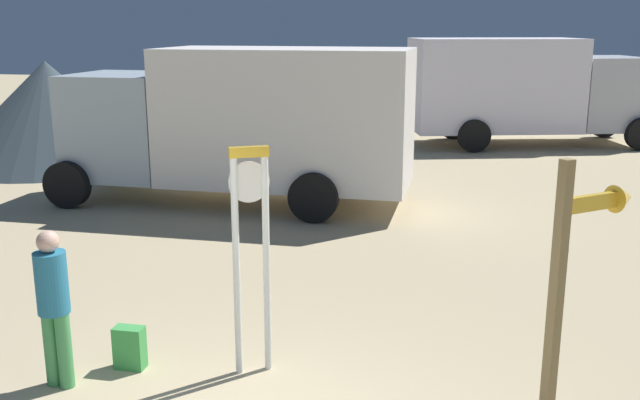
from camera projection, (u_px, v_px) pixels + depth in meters
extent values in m
cylinder|color=white|center=(236.00, 269.00, 7.02)|extent=(0.07, 0.07, 2.22)
cylinder|color=white|center=(267.00, 266.00, 7.10)|extent=(0.07, 0.07, 2.22)
cube|color=yellow|center=(249.00, 152.00, 6.78)|extent=(0.38, 0.25, 0.10)
cylinder|color=white|center=(249.00, 182.00, 6.88)|extent=(0.37, 0.22, 0.40)
cube|color=black|center=(248.00, 181.00, 6.90)|extent=(0.06, 0.04, 0.09)
cube|color=black|center=(248.00, 181.00, 6.90)|extent=(0.08, 0.05, 0.15)
cube|color=#957C4E|center=(556.00, 291.00, 6.27)|extent=(0.14, 0.14, 2.35)
cube|color=yellow|center=(592.00, 203.00, 6.23)|extent=(0.49, 0.41, 0.14)
cone|color=yellow|center=(623.00, 198.00, 6.41)|extent=(0.33, 0.33, 0.25)
sphere|color=#EFE28E|center=(558.00, 351.00, 6.44)|extent=(0.04, 0.04, 0.04)
sphere|color=#F0E888|center=(562.00, 302.00, 6.33)|extent=(0.04, 0.04, 0.04)
sphere|color=#FAE397|center=(566.00, 251.00, 6.22)|extent=(0.04, 0.04, 0.04)
sphere|color=#FFEA80|center=(571.00, 199.00, 6.10)|extent=(0.04, 0.04, 0.04)
cylinder|color=#489D56|center=(52.00, 348.00, 6.95)|extent=(0.14, 0.14, 0.77)
cylinder|color=#489D56|center=(65.00, 350.00, 6.91)|extent=(0.14, 0.14, 0.77)
cylinder|color=teal|center=(52.00, 283.00, 6.76)|extent=(0.30, 0.30, 0.61)
sphere|color=#D7A791|center=(48.00, 242.00, 6.67)|extent=(0.21, 0.21, 0.21)
cube|color=green|center=(130.00, 348.00, 7.32)|extent=(0.31, 0.17, 0.45)
cube|color=green|center=(135.00, 349.00, 7.44)|extent=(0.21, 0.04, 0.20)
cube|color=white|center=(287.00, 117.00, 13.59)|extent=(4.71, 2.27, 2.56)
cube|color=#ABBAC7|center=(126.00, 125.00, 14.35)|extent=(1.96, 2.11, 2.04)
cube|color=black|center=(80.00, 103.00, 14.45)|extent=(0.06, 1.75, 0.90)
cylinder|color=black|center=(122.00, 163.00, 15.80)|extent=(0.90, 0.26, 0.90)
cylinder|color=black|center=(67.00, 185.00, 13.68)|extent=(0.90, 0.26, 0.90)
cylinder|color=black|center=(337.00, 172.00, 14.80)|extent=(0.90, 0.26, 0.90)
cylinder|color=black|center=(314.00, 197.00, 12.68)|extent=(0.90, 0.26, 0.90)
cube|color=white|center=(494.00, 85.00, 20.46)|extent=(5.08, 3.42, 2.59)
cube|color=#B8B8C4|center=(603.00, 93.00, 20.74)|extent=(2.28, 2.55, 2.07)
cube|color=black|center=(635.00, 78.00, 20.70)|extent=(0.51, 1.76, 0.91)
cylinder|color=black|center=(604.00, 123.00, 22.16)|extent=(0.93, 0.48, 0.90)
cylinder|color=black|center=(474.00, 136.00, 19.60)|extent=(0.93, 0.48, 0.90)
cylinder|color=black|center=(453.00, 124.00, 21.84)|extent=(0.93, 0.48, 0.90)
cone|color=#36434A|center=(49.00, 112.00, 18.06)|extent=(5.32, 5.32, 2.55)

